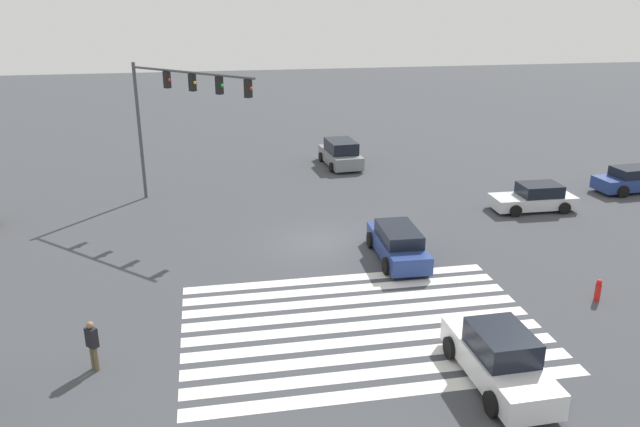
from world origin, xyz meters
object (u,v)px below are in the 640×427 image
at_px(car_2, 398,244).
at_px(fire_hydrant, 598,290).
at_px(traffic_signal_mast, 176,101).
at_px(car_4, 341,154).
at_px(car_3, 499,358).
at_px(pedestrian, 92,343).
at_px(car_1, 636,179).
at_px(car_0, 534,198).

bearing_deg(car_2, fire_hydrant, -127.83).
bearing_deg(traffic_signal_mast, car_4, 79.14).
distance_m(car_3, car_4, 24.52).
distance_m(traffic_signal_mast, car_4, 13.00).
bearing_deg(fire_hydrant, car_3, -145.46).
bearing_deg(car_2, pedestrian, 120.45).
bearing_deg(pedestrian, car_3, -59.05).
distance_m(car_1, car_2, 17.70).
xyz_separation_m(traffic_signal_mast, car_0, (18.09, -3.74, -5.00)).
bearing_deg(car_2, car_0, -59.86).
height_order(car_0, pedestrian, pedestrian).
height_order(car_3, pedestrian, car_3).
distance_m(car_0, car_1, 7.62).
xyz_separation_m(car_0, car_2, (-8.97, -4.88, 0.06)).
bearing_deg(car_2, traffic_signal_mast, 48.23).
distance_m(car_0, fire_hydrant, 10.32).
height_order(traffic_signal_mast, car_3, traffic_signal_mast).
height_order(traffic_signal_mast, car_0, traffic_signal_mast).
distance_m(car_1, fire_hydrant, 15.66).
bearing_deg(car_0, car_2, 29.83).
xyz_separation_m(car_2, fire_hydrant, (6.14, -5.05, -0.28)).
xyz_separation_m(traffic_signal_mast, car_1, (25.45, -1.76, -4.94)).
bearing_deg(fire_hydrant, car_0, 74.12).
xyz_separation_m(car_2, car_3, (0.22, -9.12, 0.06)).
bearing_deg(car_3, fire_hydrant, -56.45).
relative_size(traffic_signal_mast, car_0, 1.69).
xyz_separation_m(car_1, pedestrian, (-27.81, -13.19, 0.20)).
distance_m(car_1, car_3, 22.68).
distance_m(car_1, car_4, 17.66).
bearing_deg(car_3, car_2, 0.41).
bearing_deg(car_0, traffic_signal_mast, -10.40).
distance_m(car_3, pedestrian, 12.04).
bearing_deg(fire_hydrant, car_1, 49.46).
height_order(car_4, fire_hydrant, car_4).
bearing_deg(fire_hydrant, traffic_signal_mast, 138.17).
distance_m(car_2, car_4, 15.42).
height_order(car_0, car_4, car_4).
relative_size(traffic_signal_mast, fire_hydrant, 8.60).
relative_size(car_2, fire_hydrant, 5.36).
relative_size(car_1, car_4, 1.07).
bearing_deg(car_4, car_2, 172.94).
height_order(pedestrian, fire_hydrant, pedestrian).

